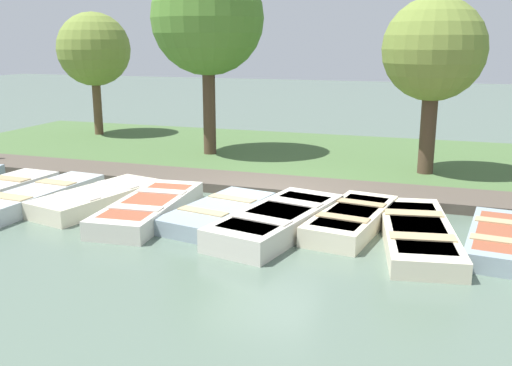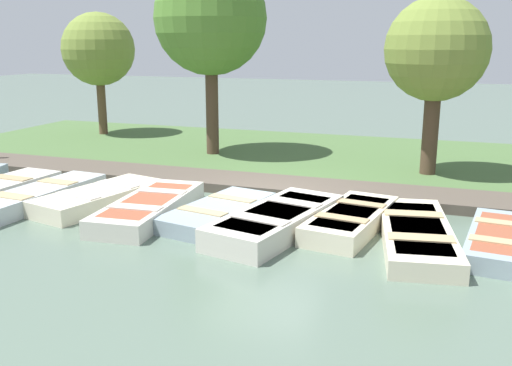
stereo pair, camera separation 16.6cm
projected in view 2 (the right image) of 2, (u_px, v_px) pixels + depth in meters
name	position (u px, v px, depth m)	size (l,w,h in m)	color
ground_plane	(263.00, 204.00, 12.51)	(80.00, 80.00, 0.00)	#566B5B
shore_bank	(316.00, 158.00, 17.07)	(8.00, 24.00, 0.15)	#476638
dock_walkway	(279.00, 186.00, 13.59)	(1.46, 23.96, 0.22)	#51473D
rowboat_2	(36.00, 197.00, 12.37)	(3.58, 1.26, 0.39)	#B2BCC1
rowboat_3	(99.00, 197.00, 12.32)	(3.15, 1.84, 0.38)	beige
rowboat_4	(149.00, 207.00, 11.58)	(3.39, 1.41, 0.39)	beige
rowboat_5	(218.00, 212.00, 11.37)	(2.96, 1.64, 0.33)	#8C9EA8
rowboat_6	(277.00, 221.00, 10.63)	(3.52, 1.95, 0.44)	beige
rowboat_7	(351.00, 219.00, 10.80)	(2.98, 1.48, 0.38)	beige
rowboat_8	(416.00, 234.00, 10.06)	(3.70, 1.73, 0.35)	beige
rowboat_9	(499.00, 240.00, 9.76)	(2.88, 1.29, 0.34)	#8C9EA8
park_tree_far_left	(98.00, 50.00, 20.25)	(2.57, 2.57, 4.47)	brown
park_tree_left	(210.00, 19.00, 16.39)	(3.26, 3.26, 5.73)	#4C3828
park_tree_center	(436.00, 51.00, 13.97)	(2.55, 2.55, 4.55)	#4C3828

